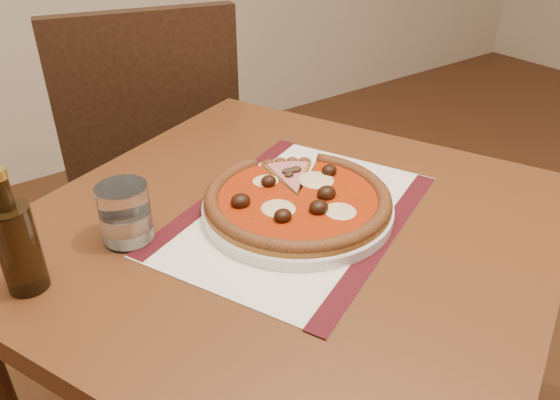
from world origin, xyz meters
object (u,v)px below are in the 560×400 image
at_px(table, 287,271).
at_px(plate, 297,208).
at_px(water_glass, 125,214).
at_px(bottle, 18,244).
at_px(pizza, 298,198).
at_px(chair_far, 151,152).

xyz_separation_m(table, plate, (0.03, 0.01, 0.11)).
bearing_deg(water_glass, bottle, -170.74).
bearing_deg(pizza, water_glass, 159.01).
relative_size(chair_far, bottle, 5.38).
distance_m(plate, pizza, 0.02).
height_order(table, water_glass, water_glass).
height_order(pizza, water_glass, water_glass).
relative_size(chair_far, pizza, 3.19).
relative_size(table, water_glass, 11.42).
bearing_deg(pizza, table, -164.78).
bearing_deg(pizza, plate, 64.62).
xyz_separation_m(plate, bottle, (-0.40, 0.07, 0.06)).
bearing_deg(bottle, water_glass, 9.26).
bearing_deg(chair_far, water_glass, 79.07).
xyz_separation_m(pizza, bottle, (-0.40, 0.07, 0.04)).
distance_m(table, chair_far, 0.77).
relative_size(table, pizza, 3.49).
bearing_deg(table, pizza, 15.22).
bearing_deg(pizza, chair_far, 85.42).
distance_m(plate, bottle, 0.41).
relative_size(water_glass, bottle, 0.52).
xyz_separation_m(table, chair_far, (0.09, 0.76, -0.10)).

